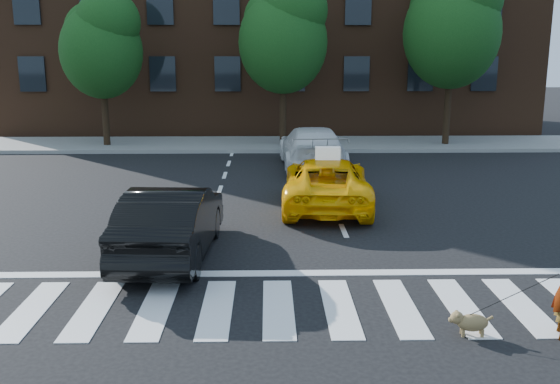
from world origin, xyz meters
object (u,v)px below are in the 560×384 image
Objects in this scene: tree_left at (102,41)px; dog at (469,322)px; tree_mid at (284,31)px; taxi at (326,183)px; white_suv at (312,148)px; black_sedan at (171,222)px; tree_right at (453,21)px.

dog is (9.75, -18.05, -4.22)m from tree_left.
tree_mid is (7.50, -0.00, 0.41)m from tree_left.
tree_left is at bearing -46.94° from taxi.
white_suv is at bearing -30.13° from tree_left.
white_suv is at bearing -107.22° from black_sedan.
tree_mid is 6.42m from white_suv.
black_sedan is 6.18m from dog.
black_sedan is at bearing 149.67° from dog.
black_sedan is (-2.64, -14.32, -4.12)m from tree_mid.
tree_right reaches higher than black_sedan.
tree_left is at bearing -32.18° from white_suv.
dog is at bearing -82.88° from tree_mid.
tree_mid is 15.14m from black_sedan.
taxi reaches higher than dog.
tree_left is 0.84× the size of tree_right.
tree_mid is at bearing -81.94° from white_suv.
tree_mid is at bearing 104.06° from dog.
tree_mid is at bearing -97.34° from black_sedan.
tree_right is at bearing -120.83° from black_sedan.
white_suv is (0.00, 5.46, 0.08)m from taxi.
tree_right is (7.00, -0.00, 0.41)m from tree_mid.
tree_left is at bearing 125.33° from dog.
tree_mid is at bearing 180.00° from tree_right.
tree_mid is 1.60× the size of black_sedan.
white_suv is at bearing -79.89° from tree_mid.
taxi is 7.87m from dog.
tree_right is 12.85m from taxi.
black_sedan is (-3.51, -4.00, 0.06)m from taxi.
black_sedan reaches higher than dog.
tree_mid reaches higher than dog.
tree_mid is at bearing -81.18° from taxi.
tree_mid is 0.92× the size of tree_right.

